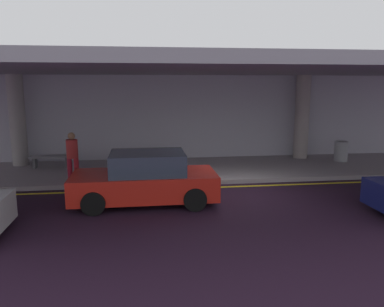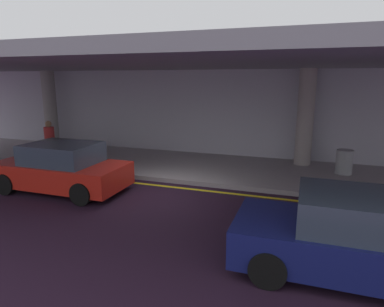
% 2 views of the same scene
% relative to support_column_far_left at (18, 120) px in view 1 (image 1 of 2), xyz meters
% --- Properties ---
extents(ground_plane, '(60.00, 60.00, 0.00)m').
position_rel_support_column_far_left_xyz_m(ground_plane, '(8.00, -4.57, -1.97)').
color(ground_plane, black).
extents(sidewalk, '(26.00, 4.20, 0.15)m').
position_rel_support_column_far_left_xyz_m(sidewalk, '(8.00, -1.47, -1.90)').
color(sidewalk, gray).
rests_on(sidewalk, ground).
extents(lane_stripe_yellow, '(26.00, 0.14, 0.01)m').
position_rel_support_column_far_left_xyz_m(lane_stripe_yellow, '(8.00, -3.93, -1.97)').
color(lane_stripe_yellow, yellow).
rests_on(lane_stripe_yellow, ground).
extents(support_column_far_left, '(0.63, 0.63, 3.65)m').
position_rel_support_column_far_left_xyz_m(support_column_far_left, '(0.00, 0.00, 0.00)').
color(support_column_far_left, gray).
rests_on(support_column_far_left, sidewalk).
extents(support_column_left_mid, '(0.63, 0.63, 3.65)m').
position_rel_support_column_far_left_xyz_m(support_column_left_mid, '(12.00, 0.00, 0.00)').
color(support_column_left_mid, gray).
rests_on(support_column_left_mid, sidewalk).
extents(ceiling_overhang, '(28.00, 13.20, 0.30)m').
position_rel_support_column_far_left_xyz_m(ceiling_overhang, '(8.00, -1.97, 1.97)').
color(ceiling_overhang, gray).
rests_on(ceiling_overhang, support_column_far_left).
extents(terminal_back_wall, '(26.00, 0.30, 3.80)m').
position_rel_support_column_far_left_xyz_m(terminal_back_wall, '(8.00, 0.78, -0.07)').
color(terminal_back_wall, '#AAA8B6').
rests_on(terminal_back_wall, ground).
extents(car_red, '(4.10, 1.92, 1.50)m').
position_rel_support_column_far_left_xyz_m(car_red, '(5.02, -5.35, -1.26)').
color(car_red, '#B11E14').
rests_on(car_red, ground).
extents(traveler_with_luggage, '(0.38, 0.38, 1.68)m').
position_rel_support_column_far_left_xyz_m(traveler_with_luggage, '(2.62, -3.11, -0.86)').
color(traveler_with_luggage, maroon).
rests_on(traveler_with_luggage, sidewalk).
extents(suitcase_upright_primary, '(0.36, 0.22, 0.90)m').
position_rel_support_column_far_left_xyz_m(suitcase_upright_primary, '(3.98, -2.81, -1.51)').
color(suitcase_upright_primary, navy).
rests_on(suitcase_upright_primary, sidewalk).
extents(bench_metal, '(1.60, 0.50, 0.48)m').
position_rel_support_column_far_left_xyz_m(bench_metal, '(1.36, -0.71, -1.47)').
color(bench_metal, slate).
rests_on(bench_metal, sidewalk).
extents(trash_bin_steel, '(0.56, 0.56, 0.85)m').
position_rel_support_column_far_left_xyz_m(trash_bin_steel, '(13.40, -0.98, -1.40)').
color(trash_bin_steel, gray).
rests_on(trash_bin_steel, sidewalk).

